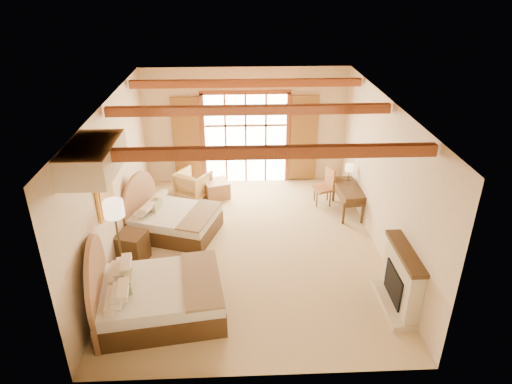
{
  "coord_description": "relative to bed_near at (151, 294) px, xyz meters",
  "views": [
    {
      "loc": [
        -0.26,
        -8.4,
        5.52
      ],
      "look_at": [
        0.14,
        0.2,
        1.24
      ],
      "focal_mm": 32.0,
      "sensor_mm": 36.0,
      "label": 1
    }
  ],
  "objects": [
    {
      "name": "french_doors",
      "position": [
        1.78,
        5.49,
        0.83
      ],
      "size": [
        3.95,
        0.08,
        2.6
      ],
      "color": "white",
      "rests_on": "ground"
    },
    {
      "name": "floor",
      "position": [
        1.78,
        2.05,
        -0.42
      ],
      "size": [
        7.0,
        7.0,
        0.0
      ],
      "primitive_type": "plane",
      "color": "#D1BA88",
      "rests_on": "ground"
    },
    {
      "name": "wall_right",
      "position": [
        4.53,
        2.05,
        1.18
      ],
      "size": [
        0.0,
        7.0,
        7.0
      ],
      "primitive_type": "plane",
      "rotation": [
        1.57,
        0.0,
        -1.57
      ],
      "color": "beige",
      "rests_on": "ground"
    },
    {
      "name": "ceiling_beams",
      "position": [
        1.78,
        2.05,
        2.66
      ],
      "size": [
        5.39,
        4.6,
        0.18
      ],
      "primitive_type": null,
      "color": "#9C4E27",
      "rests_on": "ceiling"
    },
    {
      "name": "nightstand",
      "position": [
        -0.65,
        1.66,
        -0.1
      ],
      "size": [
        0.67,
        0.67,
        0.65
      ],
      "primitive_type": "cube",
      "rotation": [
        0.0,
        0.0,
        -0.3
      ],
      "color": "#432F17",
      "rests_on": "floor"
    },
    {
      "name": "desk_lamp",
      "position": [
        4.33,
        3.97,
        0.58
      ],
      "size": [
        0.21,
        0.21,
        0.42
      ],
      "color": "#3E341F",
      "rests_on": "desk"
    },
    {
      "name": "painting",
      "position": [
        -0.92,
        1.3,
        1.33
      ],
      "size": [
        0.06,
        0.95,
        0.75
      ],
      "color": "gold",
      "rests_on": "wall_left"
    },
    {
      "name": "ottoman",
      "position": [
        0.98,
        4.56,
        -0.21
      ],
      "size": [
        0.75,
        0.75,
        0.44
      ],
      "primitive_type": "cube",
      "rotation": [
        0.0,
        0.0,
        0.3
      ],
      "color": "#A6794D",
      "rests_on": "floor"
    },
    {
      "name": "floor_lamp",
      "position": [
        -0.72,
        1.01,
        1.05
      ],
      "size": [
        0.37,
        0.37,
        1.73
      ],
      "color": "#3E341F",
      "rests_on": "floor"
    },
    {
      "name": "bed_far",
      "position": [
        -0.04,
        2.73,
        -0.06
      ],
      "size": [
        2.25,
        1.9,
        1.21
      ],
      "rotation": [
        0.0,
        0.0,
        -0.33
      ],
      "color": "#432F17",
      "rests_on": "floor"
    },
    {
      "name": "wall_left",
      "position": [
        -0.97,
        2.05,
        1.18
      ],
      "size": [
        0.0,
        7.0,
        7.0
      ],
      "primitive_type": "plane",
      "rotation": [
        1.57,
        0.0,
        1.57
      ],
      "color": "beige",
      "rests_on": "ground"
    },
    {
      "name": "fireplace",
      "position": [
        4.38,
        0.05,
        0.09
      ],
      "size": [
        0.46,
        1.4,
        1.16
      ],
      "color": "beige",
      "rests_on": "ground"
    },
    {
      "name": "armchair",
      "position": [
        0.37,
        4.59,
        -0.07
      ],
      "size": [
        1.07,
        1.08,
        0.72
      ],
      "primitive_type": "imported",
      "rotation": [
        0.0,
        0.0,
        -3.7
      ],
      "color": "tan",
      "rests_on": "floor"
    },
    {
      "name": "desk",
      "position": [
        4.25,
        3.57,
        -0.06
      ],
      "size": [
        0.65,
        1.31,
        0.68
      ],
      "rotation": [
        0.0,
        0.0,
        0.09
      ],
      "color": "#432F17",
      "rests_on": "floor"
    },
    {
      "name": "ceiling",
      "position": [
        1.78,
        2.05,
        2.78
      ],
      "size": [
        7.0,
        7.0,
        0.0
      ],
      "primitive_type": "plane",
      "rotation": [
        3.14,
        0.0,
        0.0
      ],
      "color": "#B6703C",
      "rests_on": "ground"
    },
    {
      "name": "wall_back",
      "position": [
        1.78,
        5.55,
        1.18
      ],
      "size": [
        5.5,
        0.0,
        5.5
      ],
      "primitive_type": "plane",
      "rotation": [
        1.57,
        0.0,
        0.0
      ],
      "color": "beige",
      "rests_on": "ground"
    },
    {
      "name": "desk_chair",
      "position": [
        3.73,
        4.01,
        -0.12
      ],
      "size": [
        0.55,
        0.54,
        0.97
      ],
      "rotation": [
        0.0,
        0.0,
        0.34
      ],
      "color": "#9A6533",
      "rests_on": "floor"
    },
    {
      "name": "canopy_valance",
      "position": [
        -0.62,
        0.05,
        2.53
      ],
      "size": [
        0.7,
        1.4,
        0.45
      ],
      "primitive_type": "cube",
      "color": "#F6EDC2",
      "rests_on": "ceiling"
    },
    {
      "name": "bed_near",
      "position": [
        0.0,
        0.0,
        0.0
      ],
      "size": [
        2.34,
        1.89,
        1.4
      ],
      "rotation": [
        0.0,
        0.0,
        0.14
      ],
      "color": "#432F17",
      "rests_on": "floor"
    }
  ]
}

